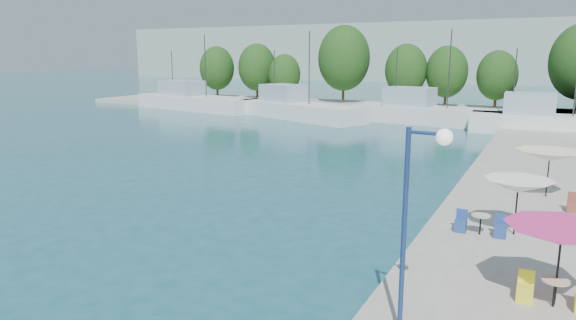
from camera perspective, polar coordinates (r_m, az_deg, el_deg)
The scene contains 19 objects.
quay_far at distance 67.97m, azimuth 11.74°, elevation 5.50°, with size 90.00×16.00×0.60m, color gray.
hill_west at distance 163.17m, azimuth 13.26°, elevation 11.52°, with size 180.00×40.00×16.00m, color #8F9D92.
trawler_01 at distance 71.20m, azimuth -10.39°, elevation 6.43°, with size 19.79×8.51×10.20m.
trawler_02 at distance 59.95m, azimuth 0.88°, elevation 5.70°, with size 17.90×10.71×10.20m.
trawler_03 at distance 57.01m, azimuth 15.21°, elevation 5.00°, with size 16.93×6.39×10.20m.
trawler_04 at distance 52.95m, azimuth 27.05°, elevation 3.67°, with size 14.59×4.17×10.20m.
tree_01 at distance 82.25m, azimuth -7.91°, elevation 10.07°, with size 5.40×5.40×8.00m.
tree_02 at distance 78.53m, azimuth -3.47°, elevation 10.24°, with size 5.64×5.64×8.36m.
tree_03 at distance 74.89m, azimuth -0.38°, elevation 9.50°, with size 4.58×4.58×6.79m.
tree_04 at distance 73.44m, azimuth 6.23°, elevation 11.18°, with size 7.25×7.25×10.73m.
tree_05 at distance 69.96m, azimuth 12.98°, elevation 9.70°, with size 5.47×5.47×8.10m.
tree_06 at distance 69.75m, azimuth 17.23°, elevation 9.35°, with size 5.29×5.29×7.84m.
tree_07 at distance 68.81m, azimuth 22.21°, elevation 8.70°, with size 4.88×4.88×7.23m.
umbrella_pink at distance 15.29m, azimuth 28.11°, elevation -7.43°, with size 2.91×2.91×2.19m.
umbrella_white at distance 20.61m, azimuth 24.21°, elevation -2.63°, with size 2.50×2.50×2.12m.
umbrella_cream at distance 26.87m, azimuth 27.08°, elevation 0.43°, with size 3.00×3.00×2.22m.
cafe_table_01 at distance 15.73m, azimuth 27.44°, elevation -13.31°, with size 1.82×0.70×0.76m.
cafe_table_02 at distance 20.52m, azimuth 20.56°, elevation -7.00°, with size 1.82×0.70×0.76m.
street_lamp at distance 11.83m, azimuth 14.39°, elevation -3.85°, with size 1.03×0.36×5.03m.
Camera 1 is at (9.99, 1.81, 7.15)m, focal length 32.00 mm.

